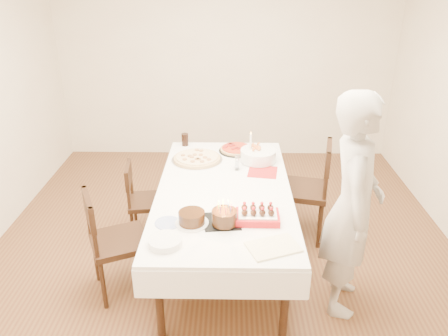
{
  "coord_description": "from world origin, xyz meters",
  "views": [
    {
      "loc": [
        0.06,
        -3.36,
        2.5
      ],
      "look_at": [
        0.01,
        -0.06,
        0.95
      ],
      "focal_mm": 35.0,
      "sensor_mm": 36.0,
      "label": 1
    }
  ],
  "objects_px": {
    "chair_left_dessert": "(119,241)",
    "pizza_pepperoni": "(236,149)",
    "birthday_cake": "(224,213)",
    "strawberry_box": "(257,216)",
    "pizza_white": "(197,158)",
    "dining_table": "(224,226)",
    "person": "(352,206)",
    "layer_cake": "(192,218)",
    "pasta_bowl": "(258,155)",
    "cola_glass": "(185,140)",
    "chair_left_savory": "(149,201)",
    "taper_candle": "(251,146)",
    "chair_right_savory": "(302,190)"
  },
  "relations": [
    {
      "from": "pasta_bowl",
      "to": "birthday_cake",
      "type": "height_order",
      "value": "birthday_cake"
    },
    {
      "from": "pizza_white",
      "to": "pasta_bowl",
      "type": "xyz_separation_m",
      "value": [
        0.6,
        -0.01,
        0.04
      ]
    },
    {
      "from": "pizza_pepperoni",
      "to": "taper_candle",
      "type": "distance_m",
      "value": 0.3
    },
    {
      "from": "person",
      "to": "pizza_white",
      "type": "bearing_deg",
      "value": 60.41
    },
    {
      "from": "chair_left_dessert",
      "to": "taper_candle",
      "type": "xyz_separation_m",
      "value": [
        1.09,
        0.98,
        0.44
      ]
    },
    {
      "from": "pizza_pepperoni",
      "to": "birthday_cake",
      "type": "xyz_separation_m",
      "value": [
        -0.1,
        -1.4,
        0.08
      ]
    },
    {
      "from": "person",
      "to": "pizza_pepperoni",
      "type": "relative_size",
      "value": 4.88
    },
    {
      "from": "strawberry_box",
      "to": "pizza_white",
      "type": "bearing_deg",
      "value": 115.83
    },
    {
      "from": "layer_cake",
      "to": "cola_glass",
      "type": "bearing_deg",
      "value": 97.38
    },
    {
      "from": "pasta_bowl",
      "to": "birthday_cake",
      "type": "distance_m",
      "value": 1.19
    },
    {
      "from": "pizza_white",
      "to": "birthday_cake",
      "type": "height_order",
      "value": "birthday_cake"
    },
    {
      "from": "dining_table",
      "to": "cola_glass",
      "type": "relative_size",
      "value": 16.28
    },
    {
      "from": "chair_left_savory",
      "to": "pasta_bowl",
      "type": "height_order",
      "value": "pasta_bowl"
    },
    {
      "from": "taper_candle",
      "to": "pizza_white",
      "type": "bearing_deg",
      "value": 179.77
    },
    {
      "from": "taper_candle",
      "to": "person",
      "type": "bearing_deg",
      "value": -57.12
    },
    {
      "from": "person",
      "to": "cola_glass",
      "type": "relative_size",
      "value": 13.36
    },
    {
      "from": "pizza_white",
      "to": "pizza_pepperoni",
      "type": "relative_size",
      "value": 1.39
    },
    {
      "from": "cola_glass",
      "to": "strawberry_box",
      "type": "xyz_separation_m",
      "value": [
        0.69,
        -1.49,
        -0.03
      ]
    },
    {
      "from": "chair_left_dessert",
      "to": "pizza_pepperoni",
      "type": "relative_size",
      "value": 2.58
    },
    {
      "from": "chair_right_savory",
      "to": "cola_glass",
      "type": "relative_size",
      "value": 7.64
    },
    {
      "from": "person",
      "to": "pasta_bowl",
      "type": "distance_m",
      "value": 1.26
    },
    {
      "from": "layer_cake",
      "to": "birthday_cake",
      "type": "height_order",
      "value": "birthday_cake"
    },
    {
      "from": "person",
      "to": "layer_cake",
      "type": "xyz_separation_m",
      "value": [
        -1.19,
        -0.06,
        -0.08
      ]
    },
    {
      "from": "chair_left_dessert",
      "to": "pizza_white",
      "type": "xyz_separation_m",
      "value": [
        0.57,
        0.98,
        0.31
      ]
    },
    {
      "from": "pizza_pepperoni",
      "to": "cola_glass",
      "type": "xyz_separation_m",
      "value": [
        -0.54,
        0.15,
        0.04
      ]
    },
    {
      "from": "chair_right_savory",
      "to": "layer_cake",
      "type": "relative_size",
      "value": 4.02
    },
    {
      "from": "chair_right_savory",
      "to": "strawberry_box",
      "type": "distance_m",
      "value": 1.13
    },
    {
      "from": "pizza_white",
      "to": "layer_cake",
      "type": "xyz_separation_m",
      "value": [
        0.05,
        -1.16,
        0.03
      ]
    },
    {
      "from": "chair_left_savory",
      "to": "taper_candle",
      "type": "distance_m",
      "value": 1.12
    },
    {
      "from": "pasta_bowl",
      "to": "dining_table",
      "type": "bearing_deg",
      "value": -118.77
    },
    {
      "from": "chair_left_savory",
      "to": "pizza_white",
      "type": "xyz_separation_m",
      "value": [
        0.46,
        0.21,
        0.37
      ]
    },
    {
      "from": "pizza_white",
      "to": "taper_candle",
      "type": "xyz_separation_m",
      "value": [
        0.52,
        -0.0,
        0.13
      ]
    },
    {
      "from": "dining_table",
      "to": "person",
      "type": "relative_size",
      "value": 1.22
    },
    {
      "from": "chair_left_savory",
      "to": "cola_glass",
      "type": "bearing_deg",
      "value": -124.68
    },
    {
      "from": "pizza_white",
      "to": "chair_left_savory",
      "type": "bearing_deg",
      "value": -155.21
    },
    {
      "from": "cola_glass",
      "to": "layer_cake",
      "type": "bearing_deg",
      "value": -82.62
    },
    {
      "from": "chair_right_savory",
      "to": "person",
      "type": "relative_size",
      "value": 0.57
    },
    {
      "from": "pasta_bowl",
      "to": "taper_candle",
      "type": "height_order",
      "value": "taper_candle"
    },
    {
      "from": "chair_left_dessert",
      "to": "strawberry_box",
      "type": "height_order",
      "value": "chair_left_dessert"
    },
    {
      "from": "chair_left_savory",
      "to": "pizza_white",
      "type": "bearing_deg",
      "value": -162.64
    },
    {
      "from": "person",
      "to": "strawberry_box",
      "type": "bearing_deg",
      "value": 102.29
    },
    {
      "from": "chair_right_savory",
      "to": "chair_left_savory",
      "type": "distance_m",
      "value": 1.5
    },
    {
      "from": "chair_right_savory",
      "to": "cola_glass",
      "type": "bearing_deg",
      "value": 168.91
    },
    {
      "from": "chair_left_dessert",
      "to": "cola_glass",
      "type": "xyz_separation_m",
      "value": [
        0.41,
        1.37,
        0.35
      ]
    },
    {
      "from": "chair_left_savory",
      "to": "birthday_cake",
      "type": "distance_m",
      "value": 1.29
    },
    {
      "from": "chair_left_dessert",
      "to": "cola_glass",
      "type": "relative_size",
      "value": 7.08
    },
    {
      "from": "chair_left_dessert",
      "to": "birthday_cake",
      "type": "relative_size",
      "value": 4.96
    },
    {
      "from": "layer_cake",
      "to": "strawberry_box",
      "type": "distance_m",
      "value": 0.49
    },
    {
      "from": "layer_cake",
      "to": "taper_candle",
      "type": "bearing_deg",
      "value": 67.61
    },
    {
      "from": "cola_glass",
      "to": "person",
      "type": "bearing_deg",
      "value": -47.01
    }
  ]
}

